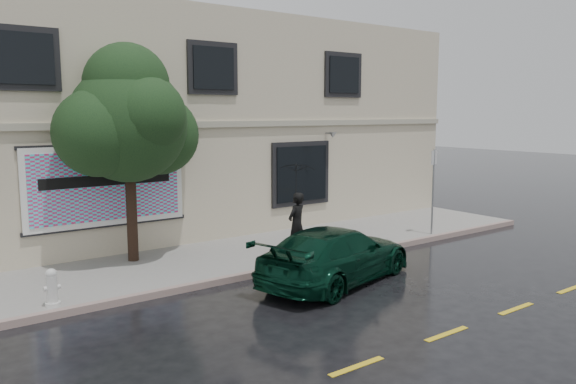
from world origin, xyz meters
TOP-DOWN VIEW (x-y plane):
  - ground at (0.00, 0.00)m, footprint 90.00×90.00m
  - sidewalk at (0.00, 3.25)m, footprint 20.00×3.50m
  - curb at (0.00, 1.50)m, footprint 20.00×0.18m
  - road_marking at (0.00, -3.50)m, footprint 19.00×0.12m
  - building at (0.00, 9.00)m, footprint 20.00×8.12m
  - billboard at (-3.20, 4.92)m, footprint 4.30×0.16m
  - car at (0.45, 0.03)m, footprint 4.88×3.11m
  - pedestrian at (0.88, 2.12)m, footprint 0.72×0.59m
  - umbrella at (0.88, 2.12)m, footprint 1.10×1.10m
  - street_tree at (-2.84, 4.20)m, footprint 2.95×2.95m
  - fire_hydrant at (-5.42, 1.80)m, footprint 0.31×0.29m
  - sign_pole at (5.88, 1.70)m, footprint 0.33×0.09m

SIDE VIEW (x-z plane):
  - ground at x=0.00m, z-range 0.00..0.00m
  - road_marking at x=0.00m, z-range 0.00..0.01m
  - sidewalk at x=0.00m, z-range 0.00..0.15m
  - curb at x=0.00m, z-range -0.01..0.15m
  - fire_hydrant at x=-5.42m, z-range 0.14..0.90m
  - car at x=0.45m, z-range 0.00..1.31m
  - pedestrian at x=0.88m, z-range 0.15..1.85m
  - sign_pole at x=5.88m, z-range 0.41..3.08m
  - billboard at x=-3.20m, z-range 0.95..3.15m
  - umbrella at x=0.88m, z-range 1.85..2.64m
  - building at x=0.00m, z-range 0.00..7.00m
  - street_tree at x=-2.84m, z-range 1.15..6.14m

